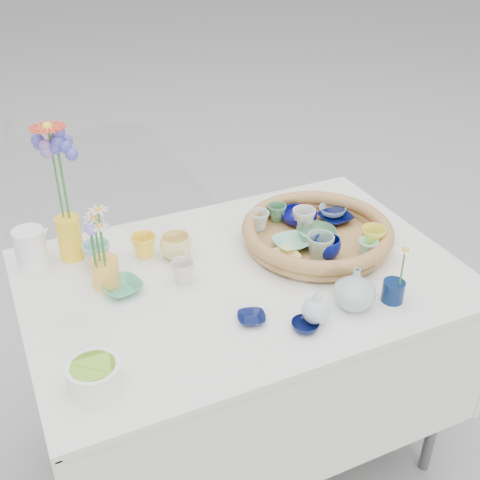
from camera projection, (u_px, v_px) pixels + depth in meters
name	position (u px, v px, depth m)	size (l,w,h in m)	color
ground	(242.00, 447.00, 2.17)	(80.00, 80.00, 0.00)	#999999
display_table	(242.00, 447.00, 2.17)	(1.26, 0.86, 0.77)	silver
wicker_tray	(317.00, 234.00, 1.89)	(0.47, 0.47, 0.08)	brown
tray_ceramic_0	(299.00, 217.00, 1.98)	(0.12, 0.12, 0.04)	#080A71
tray_ceramic_1	(335.00, 218.00, 1.99)	(0.11, 0.11, 0.03)	black
tray_ceramic_2	(373.00, 239.00, 1.83)	(0.08, 0.08, 0.07)	yellow
tray_ceramic_3	(317.00, 235.00, 1.88)	(0.12, 0.12, 0.04)	#52855A
tray_ceramic_4	(320.00, 247.00, 1.79)	(0.08, 0.08, 0.08)	#86A591
tray_ceramic_5	(291.00, 243.00, 1.85)	(0.11, 0.11, 0.03)	#7EC0A6
tray_ceramic_6	(259.00, 220.00, 1.94)	(0.07, 0.07, 0.06)	#ADCEC2
tray_ceramic_7	(304.00, 219.00, 1.94)	(0.08, 0.08, 0.07)	beige
tray_ceramic_8	(332.00, 211.00, 2.02)	(0.09, 0.09, 0.03)	#ABCEF3
tray_ceramic_9	(327.00, 248.00, 1.79)	(0.08, 0.08, 0.06)	navy
tray_ceramic_10	(284.00, 258.00, 1.79)	(0.09, 0.09, 0.02)	#F9D36E
tray_ceramic_11	(368.00, 248.00, 1.80)	(0.06, 0.06, 0.06)	#98ECCC
tray_ceramic_12	(277.00, 213.00, 1.98)	(0.06, 0.06, 0.06)	#447D56
loose_ceramic_0	(144.00, 246.00, 1.83)	(0.08, 0.08, 0.07)	yellow
loose_ceramic_1	(176.00, 247.00, 1.82)	(0.09, 0.09, 0.07)	#F3DA85
loose_ceramic_2	(122.00, 288.00, 1.69)	(0.11, 0.11, 0.03)	#4AA480
loose_ceramic_3	(183.00, 272.00, 1.72)	(0.07, 0.07, 0.06)	silver
loose_ceramic_4	(251.00, 318.00, 1.58)	(0.07, 0.07, 0.02)	#0C1441
loose_ceramic_5	(97.00, 255.00, 1.78)	(0.08, 0.08, 0.08)	#8DCCC3
loose_ceramic_6	(305.00, 326.00, 1.55)	(0.07, 0.07, 0.02)	#090F38
fluted_bowl	(95.00, 376.00, 1.37)	(0.12, 0.12, 0.06)	white
bud_vase_paleblue	(316.00, 304.00, 1.55)	(0.08, 0.08, 0.12)	silver
bud_vase_seafoam	(355.00, 288.00, 1.61)	(0.11, 0.11, 0.12)	#9CB9B5
bud_vase_cobalt	(393.00, 291.00, 1.64)	(0.06, 0.06, 0.06)	#081B44
single_daisy	(402.00, 268.00, 1.59)	(0.07, 0.07, 0.13)	white
tall_vase_yellow	(70.00, 238.00, 1.81)	(0.07, 0.07, 0.14)	yellow
gerbera	(56.00, 174.00, 1.70)	(0.11, 0.11, 0.30)	red
hydrangea	(63.00, 183.00, 1.71)	(0.09, 0.09, 0.32)	#4746AD
white_pitcher	(31.00, 248.00, 1.77)	(0.13, 0.09, 0.12)	white
daisy_cup	(105.00, 272.00, 1.70)	(0.08, 0.08, 0.09)	#FCB042
daisy_posy	(99.00, 236.00, 1.62)	(0.08, 0.08, 0.17)	silver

